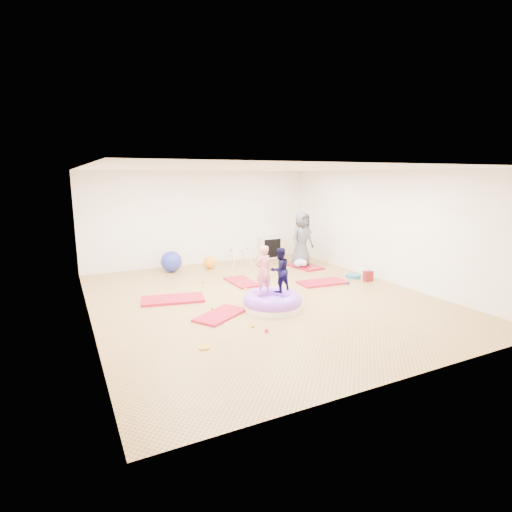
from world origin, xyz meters
name	(u,v)px	position (x,y,z in m)	size (l,w,h in m)	color
room	(262,236)	(0.00, 0.00, 1.40)	(7.01, 8.01, 2.81)	#B99844
gym_mat_front_left	(221,315)	(-1.23, -0.64, 0.02)	(1.10, 0.55, 0.05)	#BC092D
gym_mat_mid_left	(173,299)	(-1.80, 0.73, 0.03)	(1.33, 0.66, 0.06)	#BC092D
gym_mat_center_back	(242,282)	(0.14, 1.40, 0.02)	(1.11, 0.55, 0.05)	#BC092D
gym_mat_right	(323,282)	(1.94, 0.43, 0.03)	(1.21, 0.60, 0.05)	#BC092D
gym_mat_rear_right	(303,266)	(2.51, 2.23, 0.03)	(1.24, 0.62, 0.05)	#BC092D
inflatable_cushion	(272,302)	(-0.13, -0.71, 0.15)	(1.20, 1.20, 0.38)	white
child_pink	(263,268)	(-0.30, -0.63, 0.85)	(0.37, 0.24, 1.01)	#E26E7D
child_navy	(280,268)	(0.10, -0.60, 0.81)	(0.45, 0.35, 0.93)	black
adult_caregiver	(302,239)	(2.48, 2.25, 0.84)	(0.77, 0.50, 1.57)	#474952
infant	(301,263)	(2.32, 2.03, 0.17)	(0.40, 0.40, 0.23)	#AAC2FE
ball_pit_balls	(255,296)	(-0.12, 0.13, 0.03)	(3.78, 3.69, 0.07)	gold
exercise_ball_blue	(171,261)	(-1.14, 3.35, 0.30)	(0.59, 0.59, 0.59)	#2830A9
exercise_ball_orange	(210,263)	(-0.05, 3.23, 0.18)	(0.36, 0.36, 0.36)	orange
infant_play_gym	(239,254)	(0.88, 3.21, 0.35)	(0.68, 0.65, 0.52)	silver
cube_shelf	(270,248)	(2.26, 3.79, 0.35)	(0.70, 0.34, 0.70)	silver
balance_disc	(353,276)	(3.01, 0.55, 0.04)	(0.40, 0.40, 0.09)	teal
backpack	(368,276)	(3.10, 0.08, 0.13)	(0.23, 0.14, 0.27)	red
yellow_toy	(204,348)	(-2.01, -1.90, 0.01)	(0.19, 0.19, 0.03)	gold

